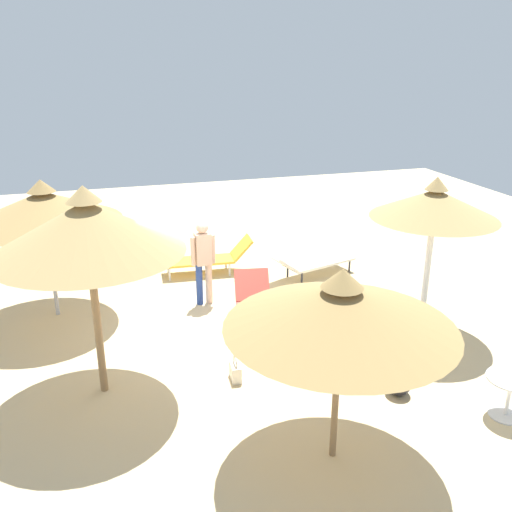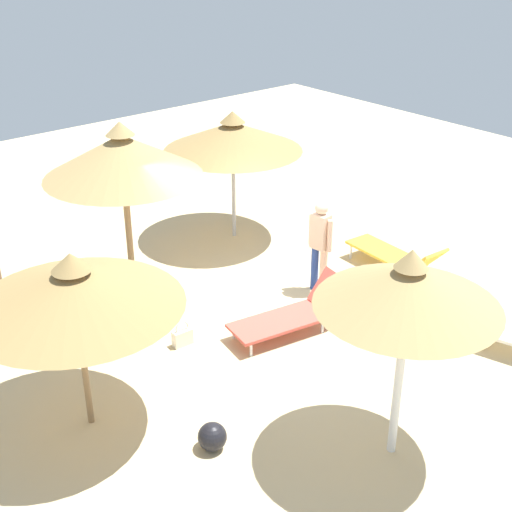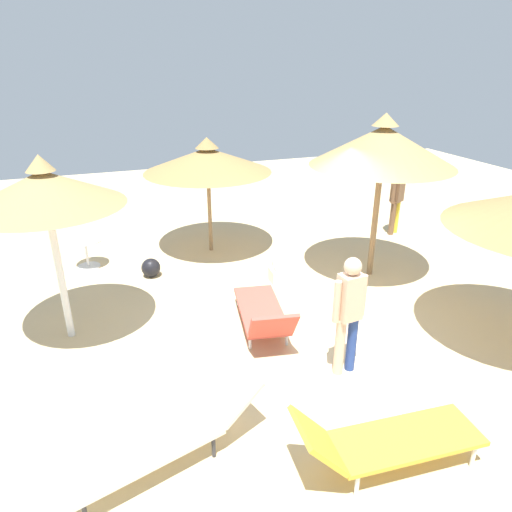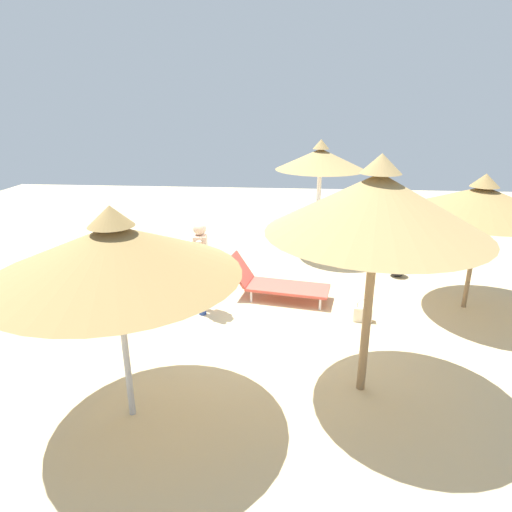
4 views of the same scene
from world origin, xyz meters
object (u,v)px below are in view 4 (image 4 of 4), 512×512
Objects in this scene: parasol_umbrella_near_left at (114,250)px; beach_ball at (397,268)px; side_table_round at (425,243)px; parasol_umbrella_back at (482,201)px; lounge_chair_near_right at (274,283)px; lounge_chair_front at (195,249)px; handbag at (363,313)px; lounge_chair_center at (128,280)px; person_standing_near_left at (201,262)px; parasol_umbrella_far_right at (378,204)px; parasol_umbrella_far_left at (320,159)px.

parasol_umbrella_near_left is 6.59m from beach_ball.
side_table_round is at bearing 142.67° from beach_ball.
parasol_umbrella_back reaches higher than lounge_chair_near_right.
parasol_umbrella_back is 5.93m from lounge_chair_front.
beach_ball is (-2.14, 1.04, 0.04)m from handbag.
lounge_chair_center is at bearing -85.02° from lounge_chair_near_right.
person_standing_near_left is at bearing -62.13° from beach_ball.
parasol_umbrella_far_right reaches higher than lounge_chair_center.
lounge_chair_center is at bearing -66.37° from side_table_round.
lounge_chair_front is (1.00, -2.83, -1.93)m from parasol_umbrella_far_left.
beach_ball is at bearing 154.12° from handbag.
parasol_umbrella_far_right reaches higher than lounge_chair_front.
parasol_umbrella_back is at bearing 32.28° from beach_ball.
handbag is at bearing -25.88° from beach_ball.
parasol_umbrella_far_left is at bearing 161.68° from lounge_chair_near_right.
parasol_umbrella_near_left is 0.89× the size of parasol_umbrella_far_right.
lounge_chair_front is 1.10× the size of lounge_chair_near_right.
parasol_umbrella_near_left is 4.12× the size of side_table_round.
parasol_umbrella_far_left reaches higher than side_table_round.
side_table_round is at bearing 139.69° from parasol_umbrella_near_left.
parasol_umbrella_near_left is at bearing 20.75° from lounge_chair_center.
parasol_umbrella_far_left is 3.17m from side_table_round.
lounge_chair_near_right is at bearing 118.77° from person_standing_near_left.
parasol_umbrella_far_left is (-6.20, 2.48, 0.20)m from parasol_umbrella_near_left.
lounge_chair_center reaches higher than lounge_chair_front.
side_table_round is (-2.72, 6.22, 0.04)m from lounge_chair_center.
beach_ball is at bearing 49.19° from parasol_umbrella_far_left.
handbag is (0.72, -1.94, -1.84)m from parasol_umbrella_back.
parasol_umbrella_far_right is 8.35× the size of beach_ball.
person_standing_near_left is (0.44, 1.52, 0.58)m from lounge_chair_center.
parasol_umbrella_far_left is at bearing -170.06° from handbag.
lounge_chair_front is 1.31× the size of person_standing_near_left.
parasol_umbrella_far_right is 3.66m from lounge_chair_near_right.
parasol_umbrella_near_left is at bearing -75.33° from parasol_umbrella_far_right.
lounge_chair_near_right is 2.92m from beach_ball.
parasol_umbrella_far_right is at bearing 35.34° from lounge_chair_front.
lounge_chair_near_right is at bearing -154.92° from parasol_umbrella_far_right.
parasol_umbrella_far_left reaches higher than parasol_umbrella_near_left.
lounge_chair_center is 4.81× the size of handbag.
person_standing_near_left reaches higher than lounge_chair_near_right.
parasol_umbrella_near_left is at bearing -40.31° from side_table_round.
parasol_umbrella_back is at bearing 41.87° from parasol_umbrella_far_left.
lounge_chair_near_right is 5.48× the size of beach_ball.
parasol_umbrella_far_right is 1.52× the size of lounge_chair_near_right.
parasol_umbrella_back is 1.20× the size of lounge_chair_front.
parasol_umbrella_near_left is 1.34× the size of lounge_chair_center.
parasol_umbrella_far_right is 1.51× the size of lounge_chair_center.
handbag is at bearing 82.63° from lounge_chair_center.
person_standing_near_left reaches higher than lounge_chair_front.
parasol_umbrella_far_left reaches higher than parasol_umbrella_back.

